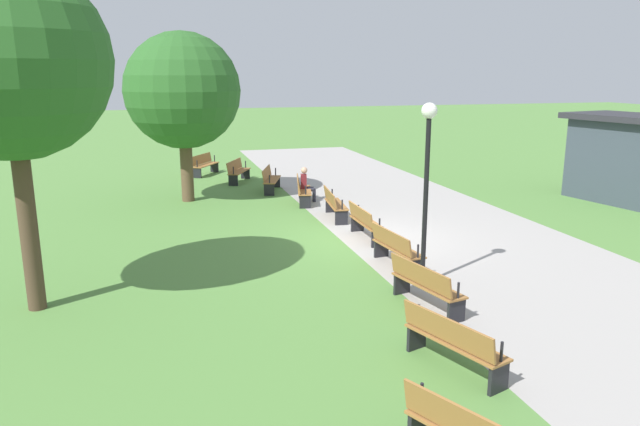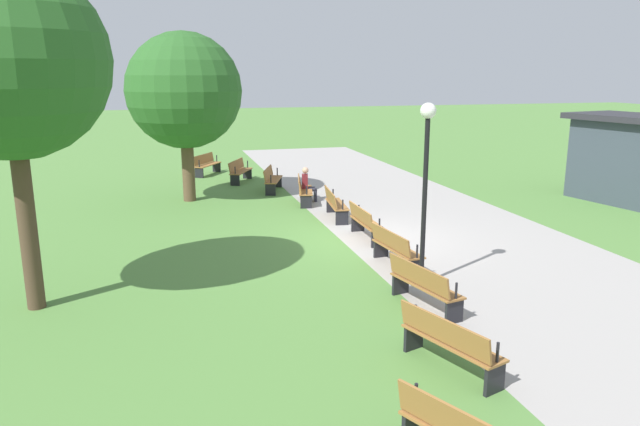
{
  "view_description": "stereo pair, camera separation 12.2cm",
  "coord_description": "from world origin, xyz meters",
  "px_view_note": "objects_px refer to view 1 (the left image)",
  "views": [
    {
      "loc": [
        14.41,
        -5.34,
        4.37
      ],
      "look_at": [
        -0.0,
        -1.32,
        0.8
      ],
      "focal_mm": 33.26,
      "sensor_mm": 36.0,
      "label": 1
    },
    {
      "loc": [
        14.44,
        -5.22,
        4.37
      ],
      "look_at": [
        -0.0,
        -1.32,
        0.8
      ],
      "focal_mm": 33.26,
      "sensor_mm": 36.0,
      "label": 2
    }
  ],
  "objects_px": {
    "bench_6": "(396,248)",
    "bench_8": "(452,341)",
    "bench_4": "(334,203)",
    "tree_1": "(183,91)",
    "bench_2": "(270,179)",
    "bench_3": "(302,190)",
    "bench_5": "(365,222)",
    "bench_0": "(204,164)",
    "lamp_post": "(427,159)",
    "person_seated": "(306,183)",
    "bench_7": "(425,284)",
    "tree_0": "(9,62)",
    "kiosk": "(623,157)",
    "bench_1": "(238,171)"
  },
  "relations": [
    {
      "from": "bench_6",
      "to": "bench_8",
      "type": "relative_size",
      "value": 0.99
    },
    {
      "from": "bench_4",
      "to": "tree_1",
      "type": "distance_m",
      "value": 6.52
    },
    {
      "from": "bench_2",
      "to": "bench_3",
      "type": "distance_m",
      "value": 2.42
    },
    {
      "from": "bench_2",
      "to": "bench_5",
      "type": "height_order",
      "value": "same"
    },
    {
      "from": "bench_0",
      "to": "lamp_post",
      "type": "distance_m",
      "value": 15.57
    },
    {
      "from": "person_seated",
      "to": "tree_1",
      "type": "distance_m",
      "value": 5.16
    },
    {
      "from": "bench_4",
      "to": "bench_5",
      "type": "height_order",
      "value": "same"
    },
    {
      "from": "bench_0",
      "to": "bench_2",
      "type": "height_order",
      "value": "same"
    },
    {
      "from": "bench_6",
      "to": "bench_0",
      "type": "bearing_deg",
      "value": -173.68
    },
    {
      "from": "bench_7",
      "to": "lamp_post",
      "type": "distance_m",
      "value": 2.55
    },
    {
      "from": "bench_5",
      "to": "tree_0",
      "type": "xyz_separation_m",
      "value": [
        2.84,
        -7.61,
        4.07
      ]
    },
    {
      "from": "bench_3",
      "to": "bench_7",
      "type": "bearing_deg",
      "value": 12.79
    },
    {
      "from": "tree_0",
      "to": "bench_7",
      "type": "bearing_deg",
      "value": 74.55
    },
    {
      "from": "bench_0",
      "to": "tree_0",
      "type": "distance_m",
      "value": 15.5
    },
    {
      "from": "bench_8",
      "to": "lamp_post",
      "type": "height_order",
      "value": "lamp_post"
    },
    {
      "from": "bench_3",
      "to": "bench_4",
      "type": "height_order",
      "value": "same"
    },
    {
      "from": "tree_0",
      "to": "bench_8",
      "type": "bearing_deg",
      "value": 56.29
    },
    {
      "from": "bench_6",
      "to": "kiosk",
      "type": "bearing_deg",
      "value": 107.93
    },
    {
      "from": "bench_5",
      "to": "bench_7",
      "type": "xyz_separation_m",
      "value": [
        4.8,
        -0.53,
        0.0
      ]
    },
    {
      "from": "bench_0",
      "to": "person_seated",
      "type": "relative_size",
      "value": 1.45
    },
    {
      "from": "bench_0",
      "to": "bench_7",
      "type": "xyz_separation_m",
      "value": [
        16.27,
        2.73,
        0.0
      ]
    },
    {
      "from": "bench_8",
      "to": "lamp_post",
      "type": "bearing_deg",
      "value": 142.28
    },
    {
      "from": "bench_5",
      "to": "bench_0",
      "type": "bearing_deg",
      "value": -164.11
    },
    {
      "from": "bench_0",
      "to": "kiosk",
      "type": "relative_size",
      "value": 0.42
    },
    {
      "from": "bench_8",
      "to": "person_seated",
      "type": "height_order",
      "value": "person_seated"
    },
    {
      "from": "bench_3",
      "to": "person_seated",
      "type": "bearing_deg",
      "value": 152.88
    },
    {
      "from": "bench_1",
      "to": "bench_5",
      "type": "relative_size",
      "value": 1.02
    },
    {
      "from": "bench_1",
      "to": "bench_4",
      "type": "bearing_deg",
      "value": 41.47
    },
    {
      "from": "bench_3",
      "to": "bench_8",
      "type": "distance_m",
      "value": 11.94
    },
    {
      "from": "bench_2",
      "to": "bench_3",
      "type": "height_order",
      "value": "same"
    },
    {
      "from": "bench_7",
      "to": "bench_8",
      "type": "bearing_deg",
      "value": -28.68
    },
    {
      "from": "bench_1",
      "to": "lamp_post",
      "type": "bearing_deg",
      "value": 34.78
    },
    {
      "from": "bench_0",
      "to": "tree_0",
      "type": "relative_size",
      "value": 0.28
    },
    {
      "from": "bench_8",
      "to": "bench_4",
      "type": "bearing_deg",
      "value": 154.46
    },
    {
      "from": "bench_7",
      "to": "tree_0",
      "type": "bearing_deg",
      "value": -118.24
    },
    {
      "from": "bench_1",
      "to": "tree_1",
      "type": "distance_m",
      "value": 5.01
    },
    {
      "from": "bench_5",
      "to": "tree_1",
      "type": "height_order",
      "value": "tree_1"
    },
    {
      "from": "bench_1",
      "to": "bench_6",
      "type": "bearing_deg",
      "value": 35.11
    },
    {
      "from": "tree_1",
      "to": "bench_4",
      "type": "bearing_deg",
      "value": 47.28
    },
    {
      "from": "lamp_post",
      "to": "bench_7",
      "type": "bearing_deg",
      "value": -23.42
    },
    {
      "from": "bench_6",
      "to": "kiosk",
      "type": "height_order",
      "value": "kiosk"
    },
    {
      "from": "bench_1",
      "to": "tree_1",
      "type": "xyz_separation_m",
      "value": [
        3.12,
        -2.16,
        3.27
      ]
    },
    {
      "from": "bench_6",
      "to": "tree_1",
      "type": "relative_size",
      "value": 0.31
    },
    {
      "from": "bench_1",
      "to": "bench_8",
      "type": "xyz_separation_m",
      "value": [
        16.48,
        0.91,
        0.0
      ]
    },
    {
      "from": "bench_3",
      "to": "kiosk",
      "type": "xyz_separation_m",
      "value": [
        2.54,
        10.72,
        1.06
      ]
    },
    {
      "from": "bench_8",
      "to": "tree_0",
      "type": "distance_m",
      "value": 8.72
    },
    {
      "from": "bench_1",
      "to": "bench_8",
      "type": "bearing_deg",
      "value": 28.75
    },
    {
      "from": "bench_7",
      "to": "kiosk",
      "type": "bearing_deg",
      "value": 110.54
    },
    {
      "from": "bench_0",
      "to": "bench_3",
      "type": "bearing_deg",
      "value": 54.22
    },
    {
      "from": "tree_0",
      "to": "kiosk",
      "type": "xyz_separation_m",
      "value": [
        -5.1,
        17.8,
        -3.01
      ]
    }
  ]
}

